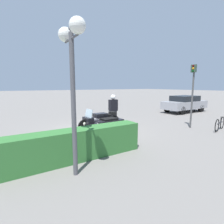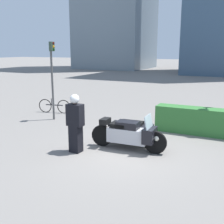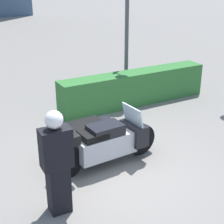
{
  "view_description": "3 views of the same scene",
  "coord_description": "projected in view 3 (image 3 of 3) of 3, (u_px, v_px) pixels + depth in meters",
  "views": [
    {
      "loc": [
        4.21,
        8.03,
        2.32
      ],
      "look_at": [
        0.02,
        1.44,
        1.13
      ],
      "focal_mm": 28.0,
      "sensor_mm": 36.0,
      "label": 1
    },
    {
      "loc": [
        3.25,
        -7.45,
        3.1
      ],
      "look_at": [
        -0.73,
        0.65,
        1.07
      ],
      "focal_mm": 45.0,
      "sensor_mm": 36.0,
      "label": 2
    },
    {
      "loc": [
        -2.92,
        -5.12,
        3.71
      ],
      "look_at": [
        0.49,
        0.89,
        0.87
      ],
      "focal_mm": 55.0,
      "sensor_mm": 36.0,
      "label": 3
    }
  ],
  "objects": [
    {
      "name": "officer_rider",
      "position": [
        57.0,
        161.0,
        5.4
      ],
      "size": [
        0.5,
        0.31,
        1.79
      ],
      "rotation": [
        0.0,
        0.0,
        -1.61
      ],
      "color": "black",
      "rests_on": "ground"
    },
    {
      "name": "police_motorcycle",
      "position": [
        99.0,
        138.0,
        7.16
      ],
      "size": [
        2.47,
        1.25,
        1.17
      ],
      "rotation": [
        0.0,
        0.0,
        0.05
      ],
      "color": "black",
      "rests_on": "ground"
    },
    {
      "name": "ground_plane",
      "position": [
        113.0,
        171.0,
        6.86
      ],
      "size": [
        160.0,
        160.0,
        0.0
      ],
      "primitive_type": "plane",
      "color": "slate"
    },
    {
      "name": "hedge_bush_curbside",
      "position": [
        134.0,
        88.0,
        10.21
      ],
      "size": [
        4.7,
        0.66,
        0.98
      ],
      "primitive_type": "cube",
      "color": "#337033",
      "rests_on": "ground"
    }
  ]
}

